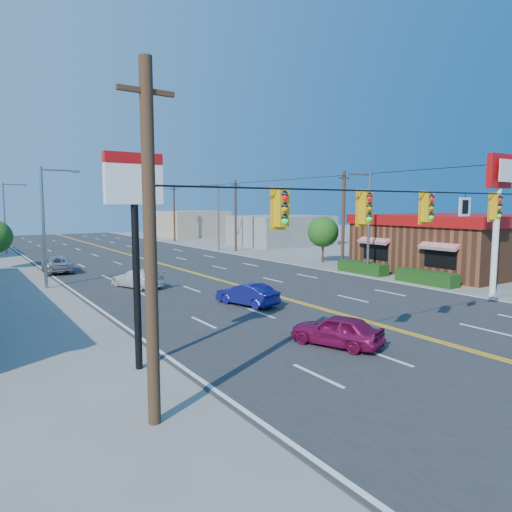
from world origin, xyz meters
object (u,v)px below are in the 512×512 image
signal_span (444,222)px  kfc_pylon (498,196)px  car_blue (247,295)px  pizza_hut_sign (135,216)px  car_white (137,279)px  car_silver (57,265)px  car_magenta (337,332)px  kfc (458,242)px

signal_span → kfc_pylon: signal_span is taller
car_blue → pizza_hut_sign: bearing=20.5°
car_white → pizza_hut_sign: bearing=52.2°
signal_span → car_silver: bearing=107.3°
pizza_hut_sign → car_magenta: pizza_hut_sign is taller
kfc → kfc_pylon: (-8.90, -8.00, 3.66)m
kfc → car_magenta: kfc is taller
kfc → pizza_hut_sign: size_ratio=2.38×
kfc_pylon → car_white: bearing=139.2°
car_magenta → car_white: bearing=-104.0°
car_blue → car_white: car_blue is taller
kfc → car_magenta: (-23.68, -10.00, -1.76)m
kfc → car_silver: kfc is taller
car_white → kfc_pylon: bearing=120.4°
signal_span → kfc: 23.47m
signal_span → kfc: (20.02, 12.00, -2.51)m
car_blue → car_white: bearing=-85.6°
signal_span → car_blue: bearing=105.0°
pizza_hut_sign → car_silver: pizza_hut_sign is taller
pizza_hut_sign → car_blue: size_ratio=1.85×
car_silver → car_magenta: bearing=106.4°
car_white → car_silver: car_silver is taller
kfc → car_white: (-25.86, 6.65, -1.77)m
pizza_hut_sign → car_silver: bearing=85.6°
car_white → car_blue: bearing=91.2°
kfc_pylon → car_white: 23.06m
car_magenta → car_white: 16.79m
car_white → car_magenta: bearing=78.7°
kfc_pylon → car_white: kfc_pylon is taller
signal_span → car_magenta: 5.97m
car_magenta → car_silver: size_ratio=0.76×
pizza_hut_sign → signal_span: bearing=-20.2°
signal_span → car_blue: signal_span is taller
signal_span → car_silver: 30.50m
kfc_pylon → car_silver: kfc_pylon is taller
kfc → kfc_pylon: bearing=-138.0°
kfc → car_silver: size_ratio=3.44×
car_white → car_silver: size_ratio=0.88×
kfc_pylon → car_silver: bearing=128.9°
car_magenta → car_blue: 8.06m
kfc_pylon → car_blue: 16.00m
car_blue → car_white: 9.21m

